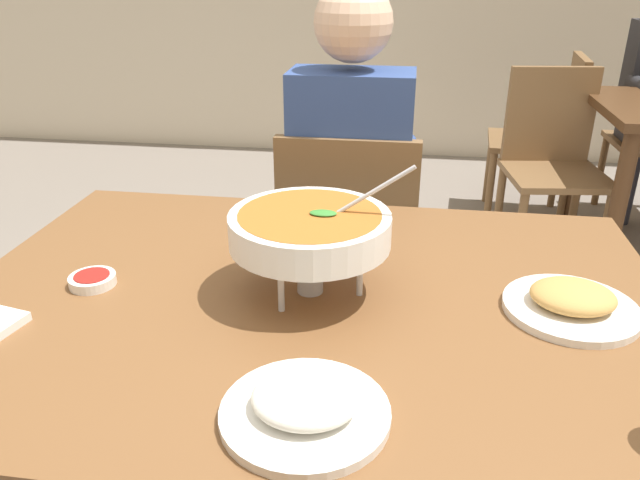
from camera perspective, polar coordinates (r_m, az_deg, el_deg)
dining_table_main at (r=1.23m, az=-1.04°, el=-9.37°), size 1.36×0.99×0.78m
chair_diner_main at (r=1.98m, az=2.66°, el=-0.77°), size 0.44×0.44×0.90m
diner_main at (r=1.93m, az=2.90°, el=6.00°), size 0.40×0.45×1.31m
curry_bowl at (r=1.13m, az=-0.70°, el=0.93°), size 0.33×0.30×0.26m
rice_plate at (r=0.88m, az=-1.41°, el=-15.08°), size 0.24×0.24×0.06m
appetizer_plate at (r=1.20m, az=22.23°, el=-5.35°), size 0.24×0.24×0.06m
sauce_dish at (r=1.29m, az=-20.28°, el=-3.46°), size 0.09×0.09×0.02m
chair_bg_right at (r=3.62m, az=20.45°, el=9.53°), size 0.48×0.48×0.90m
chair_bg_corner at (r=3.16m, az=20.62°, el=7.43°), size 0.49×0.49×0.90m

